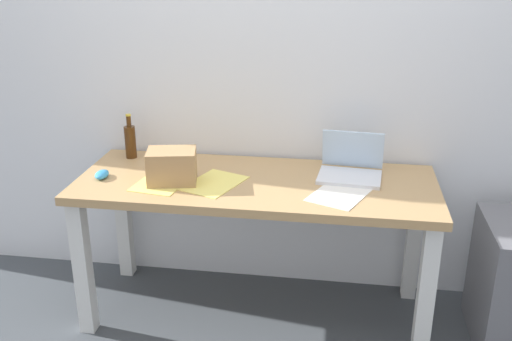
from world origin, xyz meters
name	(u,v)px	position (x,y,z in m)	size (l,w,h in m)	color
ground_plane	(256,311)	(0.00, 0.00, 0.00)	(8.00, 8.00, 0.00)	#42474C
back_wall	(268,42)	(0.00, 0.39, 1.30)	(5.20, 0.08, 2.60)	white
desk	(256,201)	(0.00, 0.00, 0.62)	(1.67, 0.65, 0.72)	tan
laptop_right	(351,168)	(0.43, 0.12, 0.76)	(0.31, 0.26, 0.20)	silver
beer_bottle	(130,141)	(-0.68, 0.22, 0.81)	(0.06, 0.06, 0.23)	#47280F
computer_mouse	(102,174)	(-0.72, -0.07, 0.74)	(0.06, 0.10, 0.03)	#338CC6
cardboard_box	(172,167)	(-0.38, -0.08, 0.80)	(0.22, 0.16, 0.16)	tan
paper_sheet_front_left	(163,182)	(-0.43, -0.08, 0.72)	(0.21, 0.30, 0.00)	#F4E06B
paper_sheet_front_right	(340,194)	(0.39, -0.10, 0.72)	(0.21, 0.30, 0.00)	white
paper_yellow_folder	(214,183)	(-0.19, -0.06, 0.72)	(0.21, 0.30, 0.00)	#F4E06B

